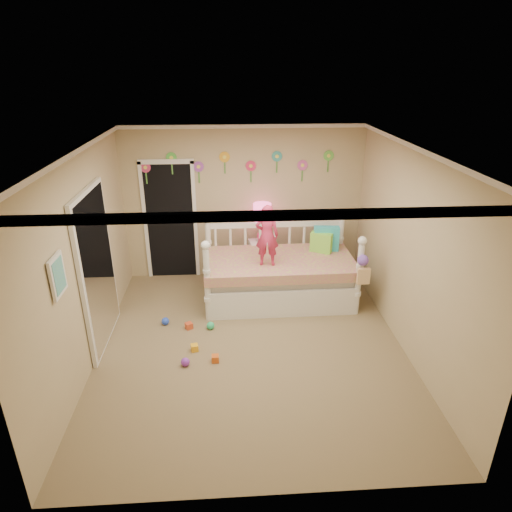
{
  "coord_description": "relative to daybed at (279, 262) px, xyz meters",
  "views": [
    {
      "loc": [
        -0.26,
        -4.96,
        3.49
      ],
      "look_at": [
        0.1,
        0.6,
        1.05
      ],
      "focal_mm": 31.12,
      "sensor_mm": 36.0,
      "label": 1
    }
  ],
  "objects": [
    {
      "name": "back_wall",
      "position": [
        -0.51,
        0.97,
        0.67
      ],
      "size": [
        4.0,
        0.01,
        2.6
      ],
      "primitive_type": "cube",
      "color": "tan",
      "rests_on": "floor"
    },
    {
      "name": "pillow_lime",
      "position": [
        0.69,
        0.2,
        0.23
      ],
      "size": [
        0.35,
        0.27,
        0.32
      ],
      "primitive_type": "cube",
      "rotation": [
        0.0,
        0.0,
        -0.51
      ],
      "color": "#8AE746",
      "rests_on": "daybed"
    },
    {
      "name": "floor",
      "position": [
        -0.51,
        -1.28,
        -0.63
      ],
      "size": [
        4.0,
        4.5,
        0.01
      ],
      "primitive_type": "cube",
      "color": "#7F684C",
      "rests_on": "ground"
    },
    {
      "name": "flower_decals",
      "position": [
        -0.6,
        0.96,
        1.31
      ],
      "size": [
        3.4,
        0.02,
        0.5
      ],
      "primitive_type": null,
      "color": "#B2668C",
      "rests_on": "back_wall"
    },
    {
      "name": "pillow_turquoise",
      "position": [
        0.78,
        0.28,
        0.27
      ],
      "size": [
        0.41,
        0.17,
        0.4
      ],
      "primitive_type": "cube",
      "rotation": [
        0.0,
        0.0,
        -0.09
      ],
      "color": "#26ACBE",
      "rests_on": "daybed"
    },
    {
      "name": "ceiling",
      "position": [
        -0.51,
        -1.28,
        1.97
      ],
      "size": [
        4.0,
        4.5,
        0.01
      ],
      "primitive_type": "cube",
      "color": "white",
      "rests_on": "floor"
    },
    {
      "name": "toy_scatter",
      "position": [
        -1.33,
        -1.23,
        -0.58
      ],
      "size": [
        1.05,
        1.43,
        0.11
      ],
      "primitive_type": null,
      "rotation": [
        0.0,
        0.0,
        -0.2
      ],
      "color": "#996666",
      "rests_on": "floor"
    },
    {
      "name": "closet_doorway",
      "position": [
        -1.76,
        0.96,
        0.4
      ],
      "size": [
        0.9,
        0.04,
        2.07
      ],
      "primitive_type": "cube",
      "color": "black",
      "rests_on": "back_wall"
    },
    {
      "name": "wall_picture",
      "position": [
        -2.48,
        -2.18,
        0.92
      ],
      "size": [
        0.05,
        0.34,
        0.42
      ],
      "primitive_type": "cube",
      "color": "white",
      "rests_on": "left_wall"
    },
    {
      "name": "left_wall",
      "position": [
        -2.51,
        -1.28,
        0.67
      ],
      "size": [
        0.01,
        4.5,
        2.6
      ],
      "primitive_type": "cube",
      "color": "tan",
      "rests_on": "floor"
    },
    {
      "name": "child",
      "position": [
        -0.21,
        -0.22,
        0.54
      ],
      "size": [
        0.36,
        0.25,
        0.93
      ],
      "primitive_type": "imported",
      "rotation": [
        0.0,
        0.0,
        3.05
      ],
      "color": "#CA2E58",
      "rests_on": "daybed"
    },
    {
      "name": "nightstand",
      "position": [
        -0.21,
        0.72,
        -0.28
      ],
      "size": [
        0.47,
        0.38,
        0.71
      ],
      "primitive_type": "cube",
      "rotation": [
        0.0,
        0.0,
        0.15
      ],
      "color": "white",
      "rests_on": "floor"
    },
    {
      "name": "crown_molding",
      "position": [
        -0.51,
        -1.28,
        1.94
      ],
      "size": [
        4.0,
        4.5,
        0.06
      ],
      "primitive_type": null,
      "color": "white",
      "rests_on": "ceiling"
    },
    {
      "name": "table_lamp",
      "position": [
        -0.21,
        0.72,
        0.51
      ],
      "size": [
        0.3,
        0.3,
        0.66
      ],
      "color": "#E01D61",
      "rests_on": "nightstand"
    },
    {
      "name": "mirror_closet",
      "position": [
        -2.47,
        -0.98,
        0.42
      ],
      "size": [
        0.07,
        1.3,
        2.1
      ],
      "primitive_type": "cube",
      "color": "white",
      "rests_on": "left_wall"
    },
    {
      "name": "daybed",
      "position": [
        0.0,
        0.0,
        0.0
      ],
      "size": [
        2.36,
        1.29,
        1.27
      ],
      "primitive_type": null,
      "rotation": [
        0.0,
        0.0,
        0.01
      ],
      "color": "white",
      "rests_on": "floor"
    },
    {
      "name": "right_wall",
      "position": [
        1.49,
        -1.28,
        0.67
      ],
      "size": [
        0.01,
        4.5,
        2.6
      ],
      "primitive_type": "cube",
      "color": "tan",
      "rests_on": "floor"
    },
    {
      "name": "hanging_bag",
      "position": [
        1.11,
        -0.66,
        0.14
      ],
      "size": [
        0.2,
        0.16,
        0.36
      ],
      "primitive_type": null,
      "color": "beige",
      "rests_on": "daybed"
    }
  ]
}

